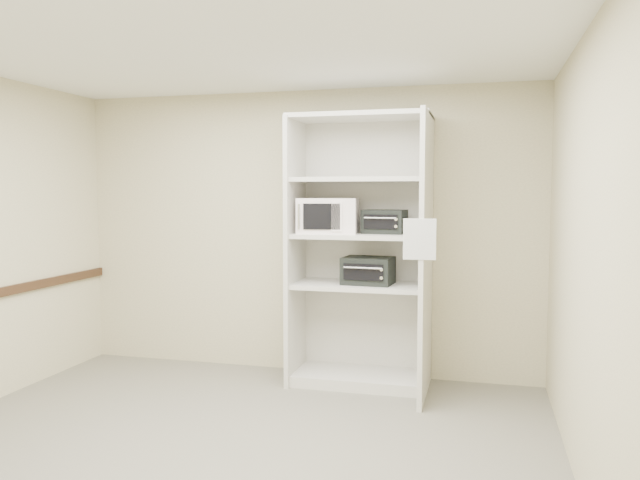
% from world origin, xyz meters
% --- Properties ---
extents(floor, '(4.50, 4.00, 0.01)m').
position_xyz_m(floor, '(0.00, 0.00, 0.00)').
color(floor, '#635F53').
rests_on(floor, ground).
extents(ceiling, '(4.50, 4.00, 0.01)m').
position_xyz_m(ceiling, '(0.00, 0.00, 2.70)').
color(ceiling, white).
extents(wall_back, '(4.50, 0.02, 2.70)m').
position_xyz_m(wall_back, '(0.00, 2.00, 1.35)').
color(wall_back, beige).
rests_on(wall_back, ground).
extents(wall_right, '(0.02, 4.00, 2.70)m').
position_xyz_m(wall_right, '(2.25, 0.00, 1.35)').
color(wall_right, beige).
rests_on(wall_right, ground).
extents(shelving_unit, '(1.24, 0.92, 2.42)m').
position_xyz_m(shelving_unit, '(0.67, 1.70, 1.13)').
color(shelving_unit, beige).
rests_on(shelving_unit, floor).
extents(microwave, '(0.57, 0.45, 0.31)m').
position_xyz_m(microwave, '(0.33, 1.68, 1.53)').
color(microwave, white).
rests_on(microwave, shelving_unit).
extents(toaster_oven_upper, '(0.39, 0.31, 0.21)m').
position_xyz_m(toaster_oven_upper, '(0.83, 1.76, 1.48)').
color(toaster_oven_upper, black).
rests_on(toaster_oven_upper, shelving_unit).
extents(toaster_oven_lower, '(0.46, 0.36, 0.24)m').
position_xyz_m(toaster_oven_lower, '(0.70, 1.69, 1.04)').
color(toaster_oven_lower, black).
rests_on(toaster_oven_lower, shelving_unit).
extents(paper_sign, '(0.25, 0.02, 0.31)m').
position_xyz_m(paper_sign, '(1.21, 1.07, 1.38)').
color(paper_sign, white).
rests_on(paper_sign, shelving_unit).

